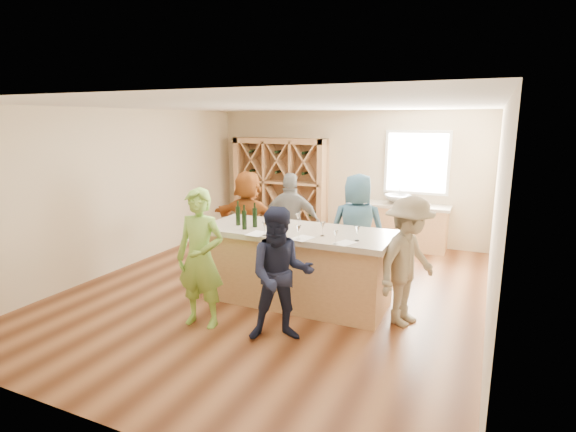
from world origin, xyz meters
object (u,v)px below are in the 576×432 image
at_px(tasting_counter_base, 296,268).
at_px(person_server, 408,261).
at_px(person_far_right, 357,230).
at_px(wine_bottle_c, 255,218).
at_px(person_far_mid, 291,224).
at_px(wine_rack, 280,187).
at_px(wine_bottle_a, 238,216).
at_px(person_near_left, 201,258).
at_px(person_near_right, 281,275).
at_px(person_far_left, 249,219).
at_px(sink, 398,199).
at_px(wine_bottle_e, 277,221).
at_px(wine_bottle_b, 244,220).

bearing_deg(tasting_counter_base, person_server, -3.11).
relative_size(tasting_counter_base, person_far_right, 1.44).
bearing_deg(wine_bottle_c, person_far_mid, 88.41).
xyz_separation_m(wine_rack, person_far_right, (2.55, -2.53, -0.20)).
relative_size(wine_bottle_a, wine_bottle_c, 1.00).
height_order(wine_rack, person_near_left, wine_rack).
distance_m(tasting_counter_base, person_far_mid, 1.29).
distance_m(wine_bottle_a, person_far_right, 1.90).
xyz_separation_m(person_near_right, person_far_mid, (-0.87, 2.23, 0.06)).
bearing_deg(person_near_left, tasting_counter_base, 50.58).
relative_size(person_near_left, person_near_right, 1.10).
height_order(wine_bottle_c, person_far_mid, person_far_mid).
bearing_deg(person_near_right, person_far_left, 99.85).
height_order(wine_rack, person_server, wine_rack).
distance_m(sink, wine_bottle_a, 3.95).
height_order(wine_rack, wine_bottle_a, wine_rack).
distance_m(wine_bottle_e, person_near_left, 1.21).
relative_size(wine_rack, sink, 4.06).
distance_m(wine_bottle_a, wine_bottle_e, 0.68).
xyz_separation_m(wine_bottle_c, person_far_mid, (0.03, 1.21, -0.35)).
height_order(person_far_mid, person_far_left, person_far_mid).
bearing_deg(sink, person_far_right, -93.45).
xyz_separation_m(wine_bottle_a, wine_bottle_b, (0.21, -0.18, -0.00)).
height_order(sink, person_near_right, person_near_right).
xyz_separation_m(wine_bottle_e, person_far_left, (-1.21, 1.32, -0.35)).
height_order(person_near_right, person_far_right, person_far_right).
height_order(person_near_right, person_far_left, person_far_left).
bearing_deg(person_far_left, wine_bottle_c, 124.90).
bearing_deg(person_far_right, wine_rack, -58.56).
bearing_deg(person_server, wine_bottle_a, 112.89).
bearing_deg(wine_rack, person_far_mid, -60.71).
bearing_deg(wine_bottle_e, sink, 75.23).
distance_m(wine_rack, sink, 2.70).
distance_m(sink, wine_bottle_c, 3.85).
distance_m(person_near_right, person_far_right, 2.18).
xyz_separation_m(wine_bottle_a, person_far_left, (-0.54, 1.25, -0.35)).
distance_m(person_near_left, person_far_right, 2.63).
bearing_deg(person_far_mid, wine_bottle_e, 90.57).
relative_size(tasting_counter_base, wine_bottle_e, 9.64).
height_order(wine_rack, person_near_right, wine_rack).
bearing_deg(wine_bottle_b, person_server, 5.30).
distance_m(wine_rack, tasting_counter_base, 4.09).
height_order(wine_bottle_a, person_far_right, person_far_right).
bearing_deg(wine_bottle_c, tasting_counter_base, 10.56).
bearing_deg(wine_rack, person_near_left, -76.40).
relative_size(wine_bottle_a, person_near_right, 0.17).
bearing_deg(person_near_right, wine_bottle_e, 91.04).
xyz_separation_m(wine_bottle_a, wine_bottle_e, (0.67, -0.07, -0.01)).
relative_size(person_far_mid, person_far_right, 0.97).
bearing_deg(wine_bottle_c, wine_bottle_b, -110.70).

